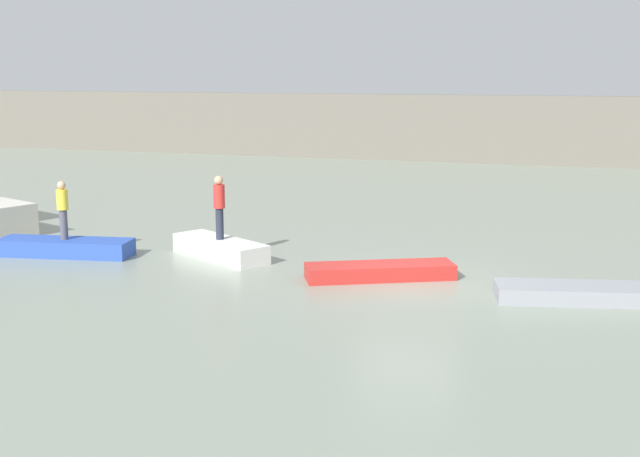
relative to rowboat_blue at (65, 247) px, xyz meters
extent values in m
plane|color=gray|center=(9.96, -0.06, -0.24)|extent=(120.00, 120.00, 0.00)
cube|color=#666056|center=(9.96, 28.31, 1.67)|extent=(80.00, 1.20, 3.80)
cube|color=#2B4CAD|center=(0.00, 0.00, 0.00)|extent=(3.96, 1.70, 0.47)
cube|color=white|center=(4.34, 1.11, 0.03)|extent=(3.35, 2.51, 0.54)
cube|color=red|center=(9.19, 0.22, -0.04)|extent=(3.81, 2.58, 0.38)
cube|color=gray|center=(14.00, -0.38, -0.05)|extent=(3.84, 1.98, 0.37)
cylinder|color=#4C4C56|center=(0.00, 0.00, 0.66)|extent=(0.22, 0.22, 0.86)
cylinder|color=yellow|center=(0.00, 0.00, 1.38)|extent=(0.32, 0.32, 0.57)
sphere|color=tan|center=(0.00, 0.00, 1.78)|extent=(0.24, 0.24, 0.24)
cylinder|color=#232838|center=(4.34, 1.11, 0.74)|extent=(0.22, 0.22, 0.89)
cylinder|color=red|center=(4.34, 1.11, 1.52)|extent=(0.32, 0.32, 0.65)
sphere|color=tan|center=(4.34, 1.11, 1.97)|extent=(0.25, 0.25, 0.25)
camera|label=1|loc=(14.24, -19.79, 4.98)|focal=46.93mm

